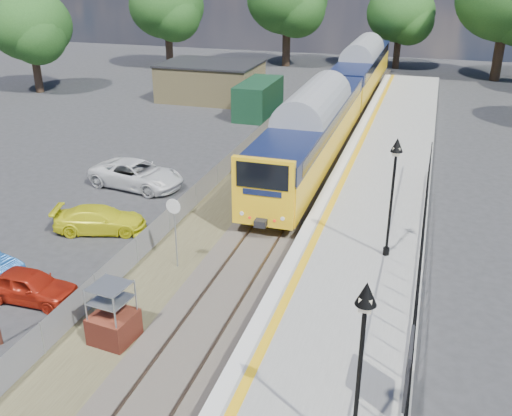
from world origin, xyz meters
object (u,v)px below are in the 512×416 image
at_px(train, 343,91).
at_px(speed_sign, 174,221).
at_px(car_yellow, 100,219).
at_px(victorian_lamp_south, 363,334).
at_px(car_white, 137,174).
at_px(car_red, 30,286).
at_px(brick_plinth, 112,314).
at_px(victorian_lamp_north, 394,171).

bearing_deg(train, speed_sign, -96.14).
distance_m(speed_sign, car_yellow, 5.27).
height_order(victorian_lamp_south, speed_sign, victorian_lamp_south).
bearing_deg(car_white, speed_sign, -133.87).
distance_m(train, car_red, 28.12).
relative_size(train, brick_plinth, 19.70).
relative_size(victorian_lamp_south, car_white, 0.90).
bearing_deg(train, car_white, -116.78).
xyz_separation_m(brick_plinth, speed_sign, (-0.04, 4.85, 1.05)).
distance_m(train, car_yellow, 22.84).
relative_size(victorian_lamp_south, brick_plinth, 2.22).
bearing_deg(car_red, car_white, 7.62).
bearing_deg(victorian_lamp_north, car_red, -155.11).
distance_m(brick_plinth, car_white, 13.49).
distance_m(victorian_lamp_south, car_yellow, 16.67).
height_order(victorian_lamp_north, car_yellow, victorian_lamp_north).
bearing_deg(car_red, brick_plinth, -107.40).
bearing_deg(car_red, victorian_lamp_north, -66.01).
bearing_deg(car_red, train, -14.42).
bearing_deg(car_yellow, victorian_lamp_north, -107.48).
distance_m(victorian_lamp_south, train, 32.31).
xyz_separation_m(speed_sign, car_yellow, (-4.64, 2.03, -1.46)).
height_order(train, car_yellow, train).
relative_size(speed_sign, car_white, 0.58).
relative_size(victorian_lamp_north, speed_sign, 1.55).
bearing_deg(brick_plinth, car_white, 115.06).
xyz_separation_m(train, brick_plinth, (-2.50, -28.49, -1.35)).
height_order(victorian_lamp_south, car_red, victorian_lamp_south).
height_order(speed_sign, car_yellow, speed_sign).
xyz_separation_m(speed_sign, car_white, (-5.67, 7.37, -1.33)).
bearing_deg(victorian_lamp_south, victorian_lamp_north, 91.15).
distance_m(victorian_lamp_north, train, 22.50).
bearing_deg(car_white, car_yellow, -160.52).
relative_size(brick_plinth, car_red, 0.60).
distance_m(victorian_lamp_south, brick_plinth, 9.26).
xyz_separation_m(train, speed_sign, (-2.54, -23.64, -0.30)).
height_order(victorian_lamp_north, train, victorian_lamp_north).
xyz_separation_m(victorian_lamp_north, brick_plinth, (-7.80, -6.71, -3.30)).
height_order(victorian_lamp_north, brick_plinth, victorian_lamp_north).
height_order(victorian_lamp_north, car_red, victorian_lamp_north).
bearing_deg(brick_plinth, train, 84.98).
xyz_separation_m(victorian_lamp_south, car_red, (-12.06, 4.50, -3.71)).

